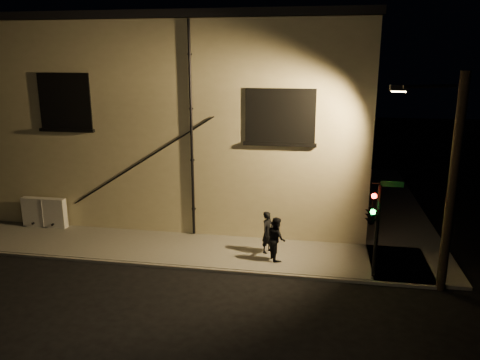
% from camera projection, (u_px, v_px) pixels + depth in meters
% --- Properties ---
extents(ground, '(90.00, 90.00, 0.00)m').
position_uv_depth(ground, '(222.00, 271.00, 15.97)').
color(ground, black).
extents(sidewalk, '(21.00, 16.00, 0.12)m').
position_uv_depth(sidewalk, '(272.00, 228.00, 19.93)').
color(sidewalk, slate).
rests_on(sidewalk, ground).
extents(building, '(16.20, 12.23, 8.80)m').
position_uv_depth(building, '(201.00, 112.00, 23.93)').
color(building, beige).
rests_on(building, ground).
extents(utility_cabinet, '(1.91, 0.32, 1.26)m').
position_uv_depth(utility_cabinet, '(44.00, 212.00, 19.74)').
color(utility_cabinet, silver).
rests_on(utility_cabinet, sidewalk).
extents(pedestrian_a, '(0.61, 0.68, 1.56)m').
position_uv_depth(pedestrian_a, '(268.00, 232.00, 17.08)').
color(pedestrian_a, black).
rests_on(pedestrian_a, sidewalk).
extents(pedestrian_b, '(0.85, 0.93, 1.56)m').
position_uv_depth(pedestrian_b, '(276.00, 238.00, 16.48)').
color(pedestrian_b, black).
rests_on(pedestrian_b, sidewalk).
extents(traffic_signal, '(1.20, 1.90, 3.24)m').
position_uv_depth(traffic_signal, '(372.00, 214.00, 14.76)').
color(traffic_signal, black).
rests_on(traffic_signal, sidewalk).
extents(streetlamp_pole, '(2.02, 1.38, 6.73)m').
position_uv_depth(streetlamp_pole, '(449.00, 178.00, 13.93)').
color(streetlamp_pole, black).
rests_on(streetlamp_pole, ground).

